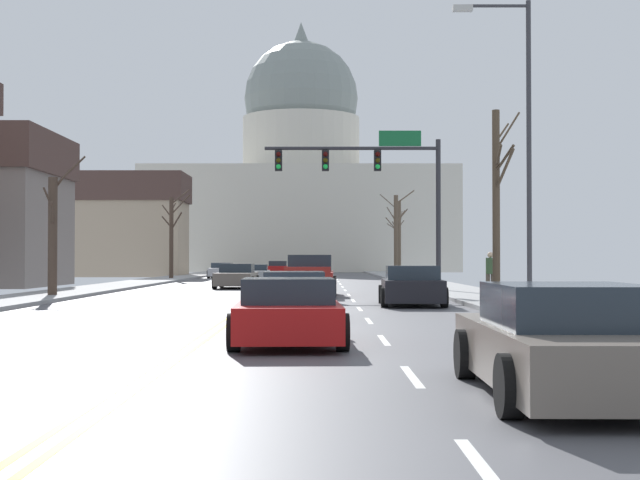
# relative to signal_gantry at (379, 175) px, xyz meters

# --- Properties ---
(ground) EXTENTS (20.00, 180.00, 0.20)m
(ground) POSITION_rel_signal_gantry_xyz_m (-4.83, -14.48, -5.28)
(ground) COLOR #515156
(signal_gantry) EXTENTS (7.91, 0.41, 7.15)m
(signal_gantry) POSITION_rel_signal_gantry_xyz_m (0.00, 0.00, 0.00)
(signal_gantry) COLOR #28282D
(signal_gantry) RESTS_ON ground
(street_lamp_right) EXTENTS (2.22, 0.24, 8.73)m
(street_lamp_right) POSITION_rel_signal_gantry_xyz_m (3.11, -14.82, -0.06)
(street_lamp_right) COLOR #333338
(street_lamp_right) RESTS_ON ground
(capitol_building) EXTENTS (35.37, 22.65, 30.09)m
(capitol_building) POSITION_rel_signal_gantry_xyz_m (-4.83, 67.46, 4.39)
(capitol_building) COLOR beige
(capitol_building) RESTS_ON ground
(pickup_truck_near_00) EXTENTS (2.29, 5.48, 1.69)m
(pickup_truck_near_00) POSITION_rel_signal_gantry_xyz_m (-2.97, -3.13, -4.55)
(pickup_truck_near_00) COLOR maroon
(pickup_truck_near_00) RESTS_ON ground
(sedan_near_01) EXTENTS (2.23, 4.30, 1.31)m
(sedan_near_01) POSITION_rel_signal_gantry_xyz_m (0.47, -10.63, -4.69)
(sedan_near_01) COLOR black
(sedan_near_01) RESTS_ON ground
(sedan_near_02) EXTENTS (2.03, 4.41, 1.22)m
(sedan_near_02) POSITION_rel_signal_gantry_xyz_m (-3.21, -17.06, -4.72)
(sedan_near_02) COLOR silver
(sedan_near_02) RESTS_ON ground
(sedan_near_03) EXTENTS (2.15, 4.30, 1.21)m
(sedan_near_03) POSITION_rel_signal_gantry_xyz_m (-3.12, -23.79, -4.74)
(sedan_near_03) COLOR #B71414
(sedan_near_03) RESTS_ON ground
(sedan_near_04) EXTENTS (2.09, 4.72, 1.27)m
(sedan_near_04) POSITION_rel_signal_gantry_xyz_m (0.24, -29.87, -4.71)
(sedan_near_04) COLOR #6B6056
(sedan_near_04) RESTS_ON ground
(sedan_oncoming_00) EXTENTS (2.15, 4.52, 1.26)m
(sedan_oncoming_00) POSITION_rel_signal_gantry_xyz_m (-6.86, 6.17, -4.72)
(sedan_oncoming_00) COLOR #6B6056
(sedan_oncoming_00) RESTS_ON ground
(sedan_oncoming_01) EXTENTS (2.13, 4.43, 1.13)m
(sedan_oncoming_01) POSITION_rel_signal_gantry_xyz_m (-6.79, 18.16, -4.76)
(sedan_oncoming_01) COLOR #9EA3A8
(sedan_oncoming_01) RESTS_ON ground
(sedan_oncoming_02) EXTENTS (2.05, 4.41, 1.18)m
(sedan_oncoming_02) POSITION_rel_signal_gantry_xyz_m (-10.20, 29.55, -4.75)
(sedan_oncoming_02) COLOR silver
(sedan_oncoming_02) RESTS_ON ground
(sedan_oncoming_03) EXTENTS (2.05, 4.31, 1.28)m
(sedan_oncoming_03) POSITION_rel_signal_gantry_xyz_m (-6.40, 41.71, -4.70)
(sedan_oncoming_03) COLOR #B71414
(sedan_oncoming_03) RESTS_ON ground
(flank_building_01) EXTENTS (12.45, 6.32, 8.64)m
(flank_building_01) POSITION_rel_signal_gantry_xyz_m (-19.99, 35.02, -0.91)
(flank_building_01) COLOR tan
(flank_building_01) RESTS_ON ground
(bare_tree_00) EXTENTS (1.82, 1.72, 6.03)m
(bare_tree_00) POSITION_rel_signal_gantry_xyz_m (3.84, 32.09, -2.02)
(bare_tree_00) COLOR brown
(bare_tree_00) RESTS_ON ground
(bare_tree_01) EXTENTS (2.17, 2.14, 6.34)m
(bare_tree_01) POSITION_rel_signal_gantry_xyz_m (-13.00, 22.99, -2.00)
(bare_tree_01) COLOR #423328
(bare_tree_01) RESTS_ON ground
(bare_tree_02) EXTENTS (1.15, 2.60, 6.55)m
(bare_tree_02) POSITION_rel_signal_gantry_xyz_m (3.50, -9.56, -1.71)
(bare_tree_02) COLOR #4C3D2D
(bare_tree_02) RESTS_ON ground
(bare_tree_03) EXTENTS (1.44, 1.91, 5.38)m
(bare_tree_03) POSITION_rel_signal_gantry_xyz_m (-12.86, -5.56, -2.79)
(bare_tree_03) COLOR #423328
(bare_tree_03) RESTS_ON ground
(bare_tree_04) EXTENTS (2.69, 1.43, 6.50)m
(bare_tree_04) POSITION_rel_signal_gantry_xyz_m (3.10, 26.02, -1.98)
(bare_tree_04) COLOR brown
(bare_tree_04) RESTS_ON ground
(pedestrian_00) EXTENTS (0.35, 0.34, 1.65)m
(pedestrian_00) POSITION_rel_signal_gantry_xyz_m (3.83, -6.58, -4.24)
(pedestrian_00) COLOR #4C4238
(pedestrian_00) RESTS_ON ground
(bicycle_parked) EXTENTS (0.12, 1.77, 0.85)m
(bicycle_parked) POSITION_rel_signal_gantry_xyz_m (3.44, -19.72, -4.81)
(bicycle_parked) COLOR black
(bicycle_parked) RESTS_ON ground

